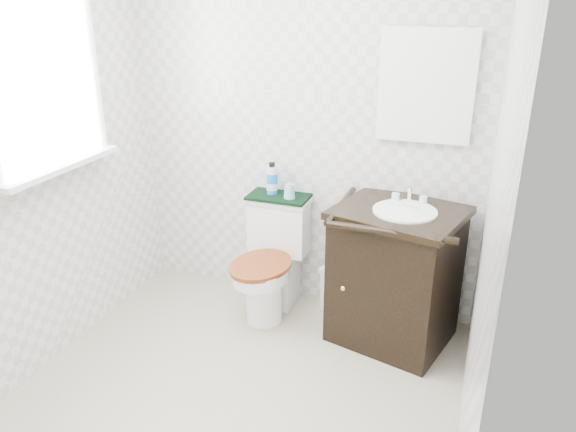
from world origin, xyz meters
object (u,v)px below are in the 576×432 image
Objects in this scene: toilet at (272,263)px; trash_bin at (338,288)px; cup at (289,191)px; mouthwash_bottle at (272,179)px; vanity at (395,272)px.

toilet is 2.45× the size of trash_bin.
cup is (-0.32, -0.03, 0.64)m from trash_bin.
toilet is 3.58× the size of mouthwash_bottle.
toilet is at bearing -128.56° from cup.
vanity is 0.95m from mouthwash_bottle.
trash_bin is at bearing 5.09° from cup.
mouthwash_bottle is 0.15m from cup.
vanity is at bearing -4.97° from toilet.
cup is at bearing -17.23° from mouthwash_bottle.
vanity is 3.11× the size of trash_bin.
trash_bin is (0.40, 0.13, -0.17)m from toilet.
mouthwash_bottle is 2.28× the size of cup.
toilet is 0.48m from cup.
vanity is at bearing -13.34° from cup.
mouthwash_bottle is (-0.84, 0.21, 0.40)m from vanity.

